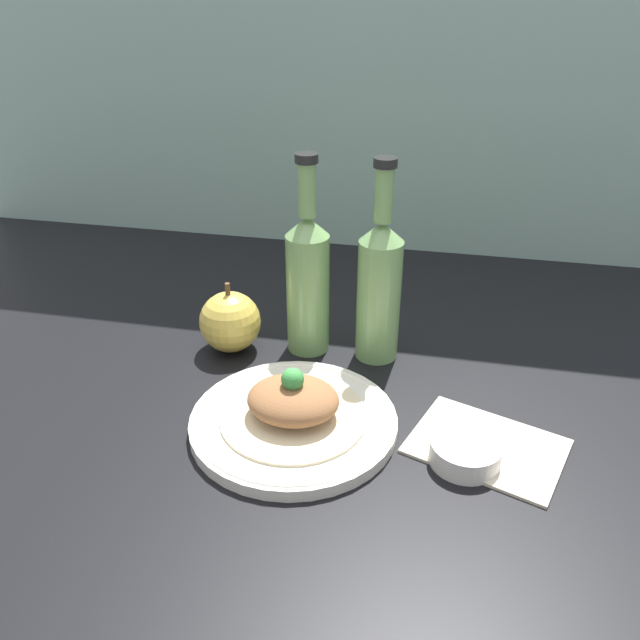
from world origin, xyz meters
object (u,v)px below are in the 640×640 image
cider_bottle_right (379,285)px  apple (230,322)px  plated_food (293,403)px  plate (294,421)px  dipping_bowl (465,452)px  cider_bottle_left (308,279)px

cider_bottle_right → apple: 22.45cm
plated_food → cider_bottle_right: 21.77cm
plate → dipping_bowl: bearing=-5.6°
plate → dipping_bowl: dipping_bowl is taller
apple → cider_bottle_right: bearing=7.3°
plate → plated_food: (0.00, 0.00, 2.73)cm
plate → cider_bottle_left: size_ratio=0.88×
plated_food → cider_bottle_right: bearing=67.9°
plated_food → cider_bottle_left: 20.53cm
plate → apple: (-13.57, 16.22, 3.52)cm
plated_food → cider_bottle_left: (-2.50, 18.94, 7.51)cm
plate → cider_bottle_right: 22.86cm
apple → dipping_bowl: apple is taller
plated_food → apple: (-13.57, 16.22, 0.80)cm
cider_bottle_right → dipping_bowl: (12.91, -20.97, -9.86)cm
cider_bottle_left → dipping_bowl: size_ratio=3.58×
plated_food → cider_bottle_right: size_ratio=0.62×
plate → plated_food: 2.73cm
cider_bottle_right → apple: bearing=-172.7°
cider_bottle_right → plate: bearing=-112.1°
plated_food → cider_bottle_left: cider_bottle_left is taller
plate → cider_bottle_left: 21.67cm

